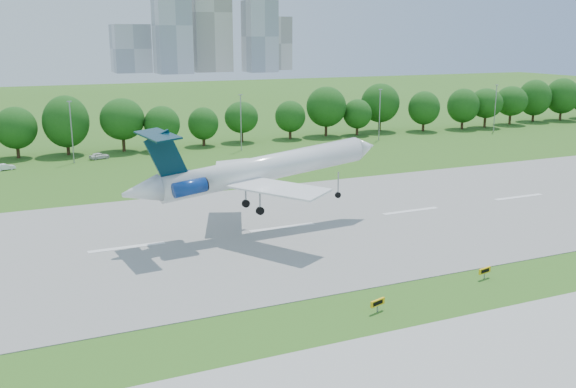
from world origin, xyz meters
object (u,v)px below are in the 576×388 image
object	(u,v)px
service_vehicle_a	(5,167)
airliner	(253,170)
service_vehicle_b	(99,156)
taxi_sign_left	(378,303)

from	to	relation	value
service_vehicle_a	airliner	bearing A→B (deg)	-169.98
service_vehicle_b	airliner	bearing A→B (deg)	175.56
service_vehicle_b	service_vehicle_a	bearing A→B (deg)	88.91
airliner	service_vehicle_a	size ratio (longest dim) A/B	9.73
airliner	service_vehicle_b	distance (m)	60.96
taxi_sign_left	service_vehicle_a	world-z (taller)	taxi_sign_left
airliner	service_vehicle_a	xyz separation A→B (m)	(-28.51, 55.23, -7.53)
taxi_sign_left	service_vehicle_b	distance (m)	87.77
airliner	service_vehicle_b	xyz separation A→B (m)	(-10.81, 59.53, -7.45)
airliner	service_vehicle_a	bearing A→B (deg)	111.86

